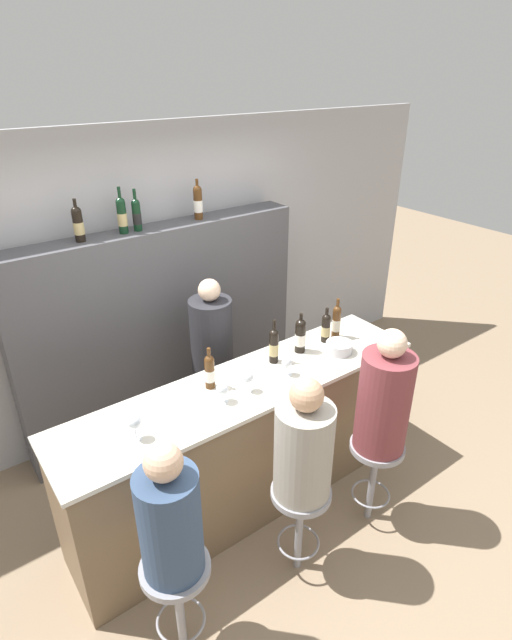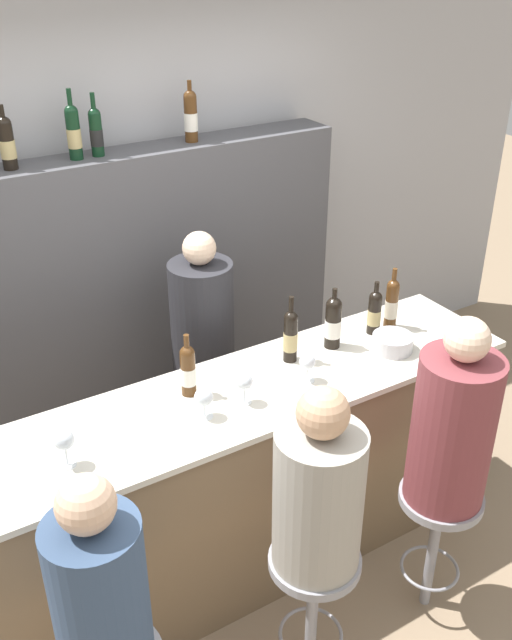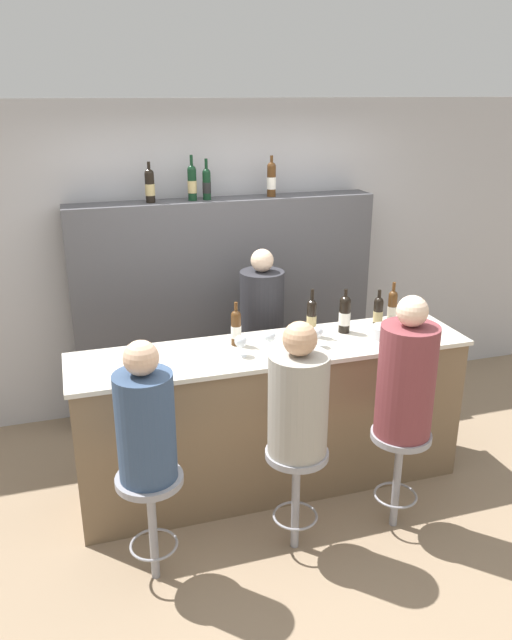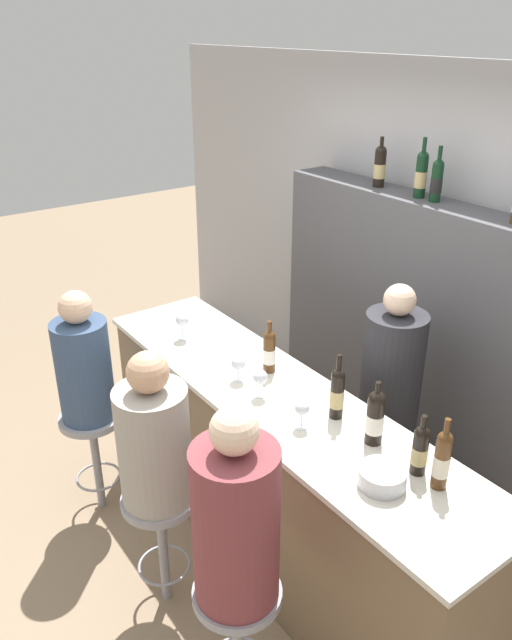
# 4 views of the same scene
# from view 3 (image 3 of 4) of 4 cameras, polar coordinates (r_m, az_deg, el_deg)

# --- Properties ---
(ground_plane) EXTENTS (16.00, 16.00, 0.00)m
(ground_plane) POSITION_cam_3_polar(r_m,az_deg,el_deg) (4.41, 2.67, -16.70)
(ground_plane) COLOR #8C755B
(wall_back) EXTENTS (6.40, 0.05, 2.60)m
(wall_back) POSITION_cam_3_polar(r_m,az_deg,el_deg) (5.37, -3.48, 5.64)
(wall_back) COLOR #B2B2B7
(wall_back) RESTS_ON ground_plane
(bar_counter) EXTENTS (2.67, 0.62, 1.06)m
(bar_counter) POSITION_cam_3_polar(r_m,az_deg,el_deg) (4.36, 1.46, -8.91)
(bar_counter) COLOR brown
(bar_counter) RESTS_ON ground_plane
(back_bar_cabinet) EXTENTS (2.50, 0.28, 1.84)m
(back_bar_cabinet) POSITION_cam_3_polar(r_m,az_deg,el_deg) (5.27, -2.80, 1.07)
(back_bar_cabinet) COLOR #4C4C51
(back_bar_cabinet) RESTS_ON ground_plane
(wine_bottle_counter_0) EXTENTS (0.07, 0.07, 0.30)m
(wine_bottle_counter_0) POSITION_cam_3_polar(r_m,az_deg,el_deg) (4.12, -1.83, -0.67)
(wine_bottle_counter_0) COLOR #4C2D14
(wine_bottle_counter_0) RESTS_ON bar_counter
(wine_bottle_counter_1) EXTENTS (0.07, 0.07, 0.34)m
(wine_bottle_counter_1) POSITION_cam_3_polar(r_m,az_deg,el_deg) (4.28, 5.10, 0.24)
(wine_bottle_counter_1) COLOR black
(wine_bottle_counter_1) RESTS_ON bar_counter
(wine_bottle_counter_2) EXTENTS (0.08, 0.08, 0.31)m
(wine_bottle_counter_2) POSITION_cam_3_polar(r_m,az_deg,el_deg) (4.37, 8.11, 0.56)
(wine_bottle_counter_2) COLOR black
(wine_bottle_counter_2) RESTS_ON bar_counter
(wine_bottle_counter_3) EXTENTS (0.07, 0.07, 0.28)m
(wine_bottle_counter_3) POSITION_cam_3_polar(r_m,az_deg,el_deg) (4.49, 11.10, 0.70)
(wine_bottle_counter_3) COLOR black
(wine_bottle_counter_3) RESTS_ON bar_counter
(wine_bottle_counter_4) EXTENTS (0.07, 0.07, 0.33)m
(wine_bottle_counter_4) POSITION_cam_3_polar(r_m,az_deg,el_deg) (4.54, 12.35, 1.06)
(wine_bottle_counter_4) COLOR #4C2D14
(wine_bottle_counter_4) RESTS_ON bar_counter
(wine_bottle_backbar_0) EXTENTS (0.07, 0.07, 0.31)m
(wine_bottle_backbar_0) POSITION_cam_3_polar(r_m,az_deg,el_deg) (4.92, -9.69, 12.03)
(wine_bottle_backbar_0) COLOR black
(wine_bottle_backbar_0) RESTS_ON back_bar_cabinet
(wine_bottle_backbar_1) EXTENTS (0.07, 0.07, 0.35)m
(wine_bottle_backbar_1) POSITION_cam_3_polar(r_m,az_deg,el_deg) (4.97, -5.87, 12.41)
(wine_bottle_backbar_1) COLOR black
(wine_bottle_backbar_1) RESTS_ON back_bar_cabinet
(wine_bottle_backbar_2) EXTENTS (0.07, 0.07, 0.32)m
(wine_bottle_backbar_2) POSITION_cam_3_polar(r_m,az_deg,el_deg) (5.00, -4.54, 12.33)
(wine_bottle_backbar_2) COLOR black
(wine_bottle_backbar_2) RESTS_ON back_bar_cabinet
(wine_bottle_backbar_3) EXTENTS (0.07, 0.07, 0.32)m
(wine_bottle_backbar_3) POSITION_cam_3_polar(r_m,az_deg,el_deg) (5.14, 1.42, 12.77)
(wine_bottle_backbar_3) COLOR #4C2D14
(wine_bottle_backbar_3) RESTS_ON back_bar_cabinet
(wine_glass_0) EXTENTS (0.08, 0.08, 0.16)m
(wine_glass_0) POSITION_cam_3_polar(r_m,az_deg,el_deg) (3.84, -9.96, -2.70)
(wine_glass_0) COLOR silver
(wine_glass_0) RESTS_ON bar_counter
(wine_glass_1) EXTENTS (0.08, 0.08, 0.14)m
(wine_glass_1) POSITION_cam_3_polar(r_m,az_deg,el_deg) (3.95, -1.41, -2.02)
(wine_glass_1) COLOR silver
(wine_glass_1) RESTS_ON bar_counter
(wine_glass_2) EXTENTS (0.08, 0.08, 0.15)m
(wine_glass_2) POSITION_cam_3_polar(r_m,az_deg,el_deg) (4.00, 1.28, -1.56)
(wine_glass_2) COLOR silver
(wine_glass_2) RESTS_ON bar_counter
(wine_glass_3) EXTENTS (0.07, 0.07, 0.14)m
(wine_glass_3) POSITION_cam_3_polar(r_m,az_deg,el_deg) (4.12, 5.64, -1.16)
(wine_glass_3) COLOR silver
(wine_glass_3) RESTS_ON bar_counter
(metal_bowl) EXTENTS (0.20, 0.20, 0.08)m
(metal_bowl) POSITION_cam_3_polar(r_m,az_deg,el_deg) (4.36, 11.80, -1.09)
(metal_bowl) COLOR #B7B7BC
(metal_bowl) RESTS_ON bar_counter
(bar_stool_left) EXTENTS (0.37, 0.37, 0.68)m
(bar_stool_left) POSITION_cam_3_polar(r_m,az_deg,el_deg) (3.63, -9.60, -15.84)
(bar_stool_left) COLOR gray
(bar_stool_left) RESTS_ON ground_plane
(guest_seated_left) EXTENTS (0.31, 0.31, 0.79)m
(guest_seated_left) POSITION_cam_3_polar(r_m,az_deg,el_deg) (3.36, -10.09, -9.05)
(guest_seated_left) COLOR #334766
(guest_seated_left) RESTS_ON bar_stool_left
(bar_stool_middle) EXTENTS (0.37, 0.37, 0.68)m
(bar_stool_middle) POSITION_cam_3_polar(r_m,az_deg,el_deg) (3.80, 3.71, -13.73)
(bar_stool_middle) COLOR gray
(bar_stool_middle) RESTS_ON ground_plane
(guest_seated_middle) EXTENTS (0.34, 0.34, 0.80)m
(guest_seated_middle) POSITION_cam_3_polar(r_m,az_deg,el_deg) (3.55, 3.88, -7.17)
(guest_seated_middle) COLOR gray
(guest_seated_middle) RESTS_ON bar_stool_middle
(bar_stool_right) EXTENTS (0.37, 0.37, 0.68)m
(bar_stool_right) POSITION_cam_3_polar(r_m,az_deg,el_deg) (4.06, 12.97, -11.80)
(bar_stool_right) COLOR gray
(bar_stool_right) RESTS_ON ground_plane
(guest_seated_right) EXTENTS (0.34, 0.34, 0.88)m
(guest_seated_right) POSITION_cam_3_polar(r_m,az_deg,el_deg) (3.81, 13.59, -5.03)
(guest_seated_right) COLOR brown
(guest_seated_right) RESTS_ON bar_stool_right
(bartender) EXTENTS (0.34, 0.34, 1.55)m
(bartender) POSITION_cam_3_polar(r_m,az_deg,el_deg) (4.90, 0.53, -3.04)
(bartender) COLOR #28282D
(bartender) RESTS_ON ground_plane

